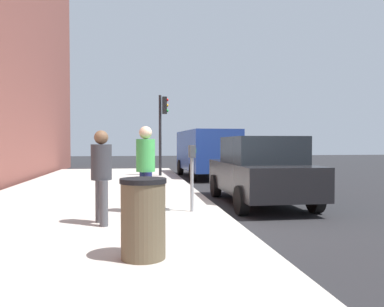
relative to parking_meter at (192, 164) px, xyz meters
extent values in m
plane|color=#232326|center=(-0.09, -0.68, -1.17)|extent=(80.00, 80.00, 0.00)
cube|color=#B7B2A8|center=(-0.09, 2.32, -1.09)|extent=(28.00, 6.00, 0.15)
cylinder|color=gray|center=(0.00, 0.00, -0.44)|extent=(0.07, 0.07, 1.15)
cube|color=#383D42|center=(-0.10, 0.00, 0.26)|extent=(0.16, 0.11, 0.26)
cube|color=#383D42|center=(0.10, 0.00, 0.26)|extent=(0.16, 0.11, 0.26)
cube|color=#268C33|center=(-0.10, -0.06, 0.28)|extent=(0.10, 0.01, 0.10)
cube|color=#268C33|center=(0.10, -0.06, 0.28)|extent=(0.10, 0.01, 0.10)
cylinder|color=#191E4C|center=(0.21, 1.03, -0.59)|extent=(0.15, 0.15, 0.86)
cylinder|color=#191E4C|center=(-0.17, 0.93, -0.59)|extent=(0.15, 0.15, 0.86)
cylinder|color=green|center=(0.02, 0.98, 0.18)|extent=(0.39, 0.39, 0.68)
sphere|color=beige|center=(0.02, 0.98, 0.66)|extent=(0.27, 0.27, 0.27)
cylinder|color=#47474C|center=(-0.84, 1.84, -0.62)|extent=(0.15, 0.15, 0.80)
cylinder|color=#47474C|center=(-1.19, 1.73, -0.62)|extent=(0.15, 0.15, 0.80)
cylinder|color=#333338|center=(-1.01, 1.79, 0.10)|extent=(0.37, 0.37, 0.63)
sphere|color=brown|center=(-1.01, 1.79, 0.54)|extent=(0.25, 0.25, 0.25)
cube|color=black|center=(1.64, -2.03, -0.46)|extent=(4.41, 1.87, 0.76)
cube|color=black|center=(1.44, -2.03, 0.26)|extent=(2.21, 1.71, 0.68)
cylinder|color=black|center=(3.08, -1.17, -0.84)|extent=(0.66, 0.22, 0.66)
cylinder|color=black|center=(3.07, -2.92, -0.84)|extent=(0.66, 0.22, 0.66)
cylinder|color=black|center=(0.22, -1.15, -0.84)|extent=(0.66, 0.22, 0.66)
cylinder|color=black|center=(0.21, -2.90, -0.84)|extent=(0.66, 0.22, 0.66)
cube|color=navy|center=(9.28, -2.03, 0.11)|extent=(5.27, 2.20, 1.80)
cylinder|color=black|center=(10.93, -1.02, -0.79)|extent=(0.77, 0.25, 0.76)
cylinder|color=black|center=(11.00, -2.92, -0.79)|extent=(0.77, 0.25, 0.76)
cylinder|color=black|center=(7.55, -1.15, -0.79)|extent=(0.77, 0.25, 0.76)
cylinder|color=black|center=(7.63, -3.05, -0.79)|extent=(0.77, 0.25, 0.76)
cylinder|color=black|center=(8.95, 0.12, 0.78)|extent=(0.12, 0.12, 3.60)
cube|color=black|center=(8.95, -0.08, 2.13)|extent=(0.24, 0.20, 0.76)
sphere|color=red|center=(8.95, -0.19, 2.37)|extent=(0.14, 0.14, 0.14)
sphere|color=orange|center=(8.95, -0.19, 2.13)|extent=(0.14, 0.14, 0.14)
sphere|color=green|center=(8.95, -0.19, 1.89)|extent=(0.14, 0.14, 0.14)
cylinder|color=brown|center=(-3.12, 1.08, -0.54)|extent=(0.56, 0.56, 0.95)
cylinder|color=black|center=(-3.12, 1.08, -0.04)|extent=(0.59, 0.59, 0.06)
camera|label=1|loc=(-7.84, 1.16, 0.44)|focal=35.02mm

